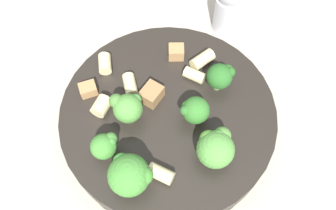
% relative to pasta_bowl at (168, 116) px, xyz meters
% --- Properties ---
extents(ground_plane, '(2.00, 2.00, 0.00)m').
position_rel_pasta_bowl_xyz_m(ground_plane, '(0.00, 0.00, -0.02)').
color(ground_plane, '#BCB29E').
extents(pasta_bowl, '(0.24, 0.24, 0.04)m').
position_rel_pasta_bowl_xyz_m(pasta_bowl, '(0.00, 0.00, 0.00)').
color(pasta_bowl, '#28231E').
rests_on(pasta_bowl, ground_plane).
extents(broccoli_floret_0, '(0.03, 0.03, 0.04)m').
position_rel_pasta_bowl_xyz_m(broccoli_floret_0, '(0.04, 0.05, 0.04)').
color(broccoli_floret_0, '#84AD60').
rests_on(broccoli_floret_0, pasta_bowl).
extents(broccoli_floret_1, '(0.04, 0.04, 0.05)m').
position_rel_pasta_bowl_xyz_m(broccoli_floret_1, '(0.00, -0.09, 0.04)').
color(broccoli_floret_1, '#9EC175').
rests_on(broccoli_floret_1, pasta_bowl).
extents(broccoli_floret_2, '(0.04, 0.04, 0.04)m').
position_rel_pasta_bowl_xyz_m(broccoli_floret_2, '(0.06, -0.03, 0.04)').
color(broccoli_floret_2, '#84AD60').
rests_on(broccoli_floret_2, pasta_bowl).
extents(broccoli_floret_3, '(0.03, 0.03, 0.03)m').
position_rel_pasta_bowl_xyz_m(broccoli_floret_3, '(-0.04, -0.07, 0.04)').
color(broccoli_floret_3, '#93B766').
rests_on(broccoli_floret_3, pasta_bowl).
extents(broccoli_floret_4, '(0.03, 0.03, 0.04)m').
position_rel_pasta_bowl_xyz_m(broccoli_floret_4, '(0.03, -0.00, 0.04)').
color(broccoli_floret_4, '#84AD60').
rests_on(broccoli_floret_4, pasta_bowl).
extents(broccoli_floret_5, '(0.04, 0.03, 0.04)m').
position_rel_pasta_bowl_xyz_m(broccoli_floret_5, '(-0.03, -0.03, 0.04)').
color(broccoli_floret_5, '#93B766').
rests_on(broccoli_floret_5, pasta_bowl).
extents(rigatoni_0, '(0.02, 0.02, 0.02)m').
position_rel_pasta_bowl_xyz_m(rigatoni_0, '(-0.07, -0.03, 0.02)').
color(rigatoni_0, beige).
rests_on(rigatoni_0, pasta_bowl).
extents(rigatoni_1, '(0.03, 0.03, 0.01)m').
position_rel_pasta_bowl_xyz_m(rigatoni_1, '(-0.05, 0.01, 0.02)').
color(rigatoni_1, beige).
rests_on(rigatoni_1, pasta_bowl).
extents(rigatoni_2, '(0.03, 0.02, 0.01)m').
position_rel_pasta_bowl_xyz_m(rigatoni_2, '(0.01, 0.05, 0.02)').
color(rigatoni_2, beige).
rests_on(rigatoni_2, pasta_bowl).
extents(rigatoni_3, '(0.02, 0.03, 0.01)m').
position_rel_pasta_bowl_xyz_m(rigatoni_3, '(-0.09, 0.02, 0.02)').
color(rigatoni_3, beige).
rests_on(rigatoni_3, pasta_bowl).
extents(rigatoni_4, '(0.03, 0.03, 0.01)m').
position_rel_pasta_bowl_xyz_m(rigatoni_4, '(0.01, 0.07, 0.02)').
color(rigatoni_4, beige).
rests_on(rigatoni_4, pasta_bowl).
extents(rigatoni_5, '(0.03, 0.02, 0.01)m').
position_rel_pasta_bowl_xyz_m(rigatoni_5, '(0.02, -0.07, 0.02)').
color(rigatoni_5, beige).
rests_on(rigatoni_5, pasta_bowl).
extents(chicken_chunk_0, '(0.02, 0.02, 0.02)m').
position_rel_pasta_bowl_xyz_m(chicken_chunk_0, '(-0.02, 0.07, 0.02)').
color(chicken_chunk_0, tan).
rests_on(chicken_chunk_0, pasta_bowl).
extents(chicken_chunk_1, '(0.02, 0.02, 0.01)m').
position_rel_pasta_bowl_xyz_m(chicken_chunk_1, '(-0.09, -0.02, 0.02)').
color(chicken_chunk_1, tan).
rests_on(chicken_chunk_1, pasta_bowl).
extents(chicken_chunk_2, '(0.02, 0.03, 0.02)m').
position_rel_pasta_bowl_xyz_m(chicken_chunk_2, '(-0.02, 0.01, 0.02)').
color(chicken_chunk_2, '#A87A4C').
rests_on(chicken_chunk_2, pasta_bowl).
extents(pepper_shaker, '(0.03, 0.03, 0.08)m').
position_rel_pasta_bowl_xyz_m(pepper_shaker, '(0.01, 0.17, 0.02)').
color(pepper_shaker, silver).
rests_on(pepper_shaker, ground_plane).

